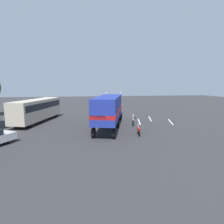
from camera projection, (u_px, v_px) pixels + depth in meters
ground_plane at (112, 118)px, 31.51m from camera, size 120.00×120.00×0.00m
lane_stripe_near at (139, 122)px, 28.29m from camera, size 4.32×1.16×0.01m
lane_stripe_mid at (150, 119)px, 30.73m from camera, size 4.28×1.36×0.01m
lane_stripe_far at (171, 122)px, 28.09m from camera, size 4.24×1.50×0.01m
semi_truck at (110, 108)px, 24.42m from camera, size 14.29×6.31×4.50m
person_bystander at (133, 120)px, 25.05m from camera, size 0.34×0.45×1.63m
parked_bus at (37, 108)px, 27.76m from camera, size 11.27×5.54×3.40m
motorcycle at (139, 130)px, 20.85m from camera, size 2.09×0.52×1.12m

